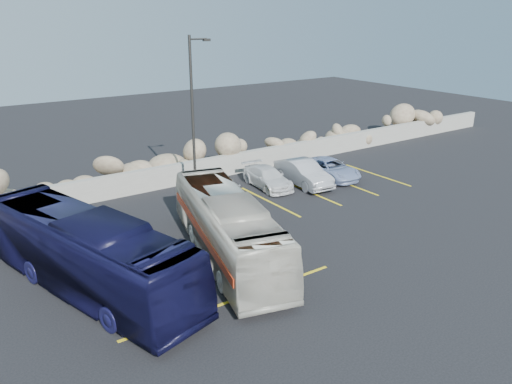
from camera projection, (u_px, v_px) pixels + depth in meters
ground at (263, 293)px, 16.81m from camera, size 90.00×90.00×0.00m
seawall at (130, 183)px, 25.93m from camera, size 60.00×0.40×1.20m
riprap_pile at (121, 165)px, 26.63m from camera, size 54.00×2.80×2.60m
parking_lines at (276, 213)px, 23.61m from camera, size 18.16×9.36×0.01m
lamppost at (194, 115)px, 24.11m from camera, size 1.14×0.18×8.00m
vintage_bus at (228, 227)px, 18.90m from camera, size 4.29×9.31×2.52m
tour_coach at (87, 253)px, 16.63m from camera, size 4.94×10.11×2.75m
car_a at (221, 190)px, 24.68m from camera, size 1.79×4.16×1.40m
car_b at (303, 173)px, 27.37m from camera, size 1.77×4.19×1.34m
car_c at (268, 178)px, 27.02m from camera, size 1.83×3.82×1.07m
car_d at (330, 169)px, 28.54m from camera, size 1.86×3.98×1.10m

